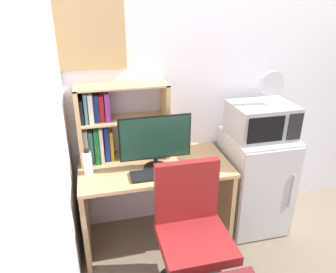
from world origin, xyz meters
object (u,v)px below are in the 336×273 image
at_px(computer_mouse, 194,168).
at_px(microwave, 261,120).
at_px(monitor, 155,140).
at_px(hutch_bookshelf, 109,123).
at_px(desk_chair, 192,241).
at_px(mini_fridge, 254,181).
at_px(keyboard, 155,174).
at_px(water_bottle, 88,163).
at_px(wall_corkboard, 81,36).
at_px(desk_fan, 272,86).

bearing_deg(computer_mouse, microwave, 13.21).
bearing_deg(monitor, hutch_bookshelf, 142.67).
height_order(hutch_bookshelf, desk_chair, hutch_bookshelf).
bearing_deg(monitor, mini_fridge, 3.08).
distance_m(keyboard, water_bottle, 0.51).
relative_size(monitor, wall_corkboard, 0.86).
xyz_separation_m(hutch_bookshelf, water_bottle, (-0.19, -0.21, -0.22)).
distance_m(hutch_bookshelf, desk_fan, 1.31).
distance_m(mini_fridge, desk_chair, 0.94).
relative_size(water_bottle, desk_chair, 0.21).
relative_size(monitor, desk_fan, 2.06).
relative_size(desk_fan, desk_chair, 0.28).
distance_m(hutch_bookshelf, monitor, 0.42).
height_order(water_bottle, wall_corkboard, wall_corkboard).
relative_size(monitor, water_bottle, 2.74).
bearing_deg(water_bottle, microwave, 0.58).
height_order(monitor, mini_fridge, monitor).
bearing_deg(mini_fridge, microwave, 89.82).
xyz_separation_m(desk_fan, desk_chair, (-0.80, -0.56, -0.90)).
relative_size(hutch_bookshelf, computer_mouse, 7.76).
height_order(mini_fridge, desk_chair, desk_chair).
bearing_deg(desk_fan, wall_corkboard, 168.11).
bearing_deg(hutch_bookshelf, keyboard, -51.04).
relative_size(computer_mouse, desk_fan, 0.34).
height_order(keyboard, microwave, microwave).
height_order(mini_fridge, wall_corkboard, wall_corkboard).
bearing_deg(computer_mouse, mini_fridge, 12.95).
bearing_deg(wall_corkboard, keyboard, -46.33).
xyz_separation_m(desk_fan, wall_corkboard, (-1.42, 0.30, 0.38)).
bearing_deg(desk_chair, water_bottle, 140.17).
bearing_deg(monitor, computer_mouse, -18.60).
relative_size(water_bottle, mini_fridge, 0.23).
height_order(hutch_bookshelf, water_bottle, hutch_bookshelf).
bearing_deg(keyboard, wall_corkboard, 133.67).
xyz_separation_m(mini_fridge, desk_fan, (0.05, -0.00, 0.87)).
height_order(monitor, desk_fan, desk_fan).
bearing_deg(computer_mouse, hutch_bookshelf, 150.52).
distance_m(computer_mouse, desk_chair, 0.55).
relative_size(mini_fridge, desk_chair, 0.94).
xyz_separation_m(mini_fridge, wall_corkboard, (-1.37, 0.29, 1.25)).
height_order(monitor, wall_corkboard, wall_corkboard).
xyz_separation_m(monitor, keyboard, (-0.03, -0.11, -0.23)).
distance_m(keyboard, microwave, 0.99).
height_order(desk_fan, wall_corkboard, wall_corkboard).
distance_m(mini_fridge, microwave, 0.58).
bearing_deg(water_bottle, computer_mouse, -9.40).
height_order(hutch_bookshelf, desk_fan, desk_fan).
bearing_deg(hutch_bookshelf, desk_fan, -9.03).
xyz_separation_m(keyboard, computer_mouse, (0.31, 0.02, 0.00)).
bearing_deg(microwave, desk_fan, -7.36).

